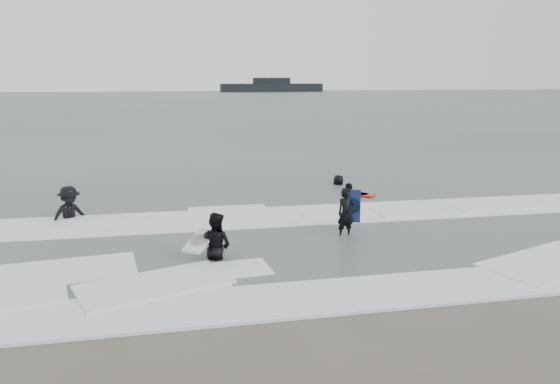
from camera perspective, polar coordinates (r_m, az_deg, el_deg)
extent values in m
plane|color=brown|center=(12.23, 4.58, -9.88)|extent=(320.00, 320.00, 0.00)
plane|color=#47544C|center=(91.08, -9.22, 9.03)|extent=(320.00, 320.00, 0.00)
imported|color=black|center=(15.87, 6.85, -4.74)|extent=(0.59, 0.44, 1.48)
imported|color=black|center=(14.02, -6.69, -7.01)|extent=(1.10, 1.06, 1.78)
imported|color=black|center=(18.83, -21.05, -2.79)|extent=(1.47, 1.34, 1.98)
imported|color=black|center=(21.02, 7.24, -0.58)|extent=(1.09, 0.73, 1.72)
imported|color=black|center=(23.25, 6.14, 0.66)|extent=(0.94, 0.87, 1.61)
cube|color=white|center=(11.68, 5.38, -10.79)|extent=(30.03, 2.32, 0.07)
cube|color=white|center=(17.78, -0.62, -2.67)|extent=(30.00, 2.60, 0.09)
cube|color=black|center=(162.88, -0.90, 10.84)|extent=(29.74, 5.31, 2.34)
cube|color=black|center=(162.85, -0.90, 11.55)|extent=(10.62, 3.19, 1.70)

